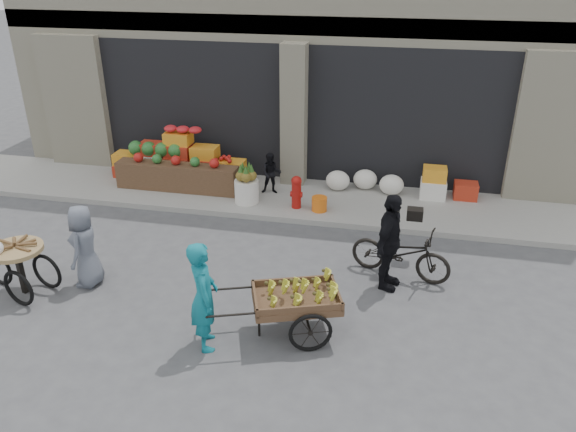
% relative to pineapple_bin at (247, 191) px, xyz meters
% --- Properties ---
extents(ground, '(80.00, 80.00, 0.00)m').
position_rel_pineapple_bin_xyz_m(ground, '(0.75, -3.60, -0.37)').
color(ground, '#424244').
rests_on(ground, ground).
extents(sidewalk, '(18.00, 2.20, 0.12)m').
position_rel_pineapple_bin_xyz_m(sidewalk, '(0.75, 0.50, -0.31)').
color(sidewalk, gray).
rests_on(sidewalk, ground).
extents(building, '(14.00, 6.45, 7.00)m').
position_rel_pineapple_bin_xyz_m(building, '(0.75, 4.43, 3.00)').
color(building, beige).
rests_on(building, ground).
extents(fruit_display, '(3.10, 1.12, 1.24)m').
position_rel_pineapple_bin_xyz_m(fruit_display, '(-1.73, 0.78, 0.30)').
color(fruit_display, '#AC2B17').
rests_on(fruit_display, sidewalk).
extents(pineapple_bin, '(0.52, 0.52, 0.50)m').
position_rel_pineapple_bin_xyz_m(pineapple_bin, '(0.00, 0.00, 0.00)').
color(pineapple_bin, silver).
rests_on(pineapple_bin, sidewalk).
extents(fire_hydrant, '(0.22, 0.22, 0.71)m').
position_rel_pineapple_bin_xyz_m(fire_hydrant, '(1.10, -0.05, 0.13)').
color(fire_hydrant, '#A5140F').
rests_on(fire_hydrant, sidewalk).
extents(orange_bucket, '(0.32, 0.32, 0.30)m').
position_rel_pineapple_bin_xyz_m(orange_bucket, '(1.60, -0.10, -0.10)').
color(orange_bucket, orange).
rests_on(orange_bucket, sidewalk).
extents(right_bay_goods, '(3.35, 0.60, 0.70)m').
position_rel_pineapple_bin_xyz_m(right_bay_goods, '(3.36, 1.10, 0.04)').
color(right_bay_goods, silver).
rests_on(right_bay_goods, sidewalk).
extents(seated_person, '(0.51, 0.43, 0.93)m').
position_rel_pineapple_bin_xyz_m(seated_person, '(0.40, 0.60, 0.21)').
color(seated_person, black).
rests_on(seated_person, sidewalk).
extents(banana_cart, '(2.23, 1.46, 0.87)m').
position_rel_pineapple_bin_xyz_m(banana_cart, '(1.87, -4.12, 0.26)').
color(banana_cart, brown).
rests_on(banana_cart, ground).
extents(vendor_woman, '(0.59, 0.70, 1.63)m').
position_rel_pineapple_bin_xyz_m(vendor_woman, '(0.73, -4.63, 0.45)').
color(vendor_woman, '#106E7D').
rests_on(vendor_woman, ground).
extents(tricycle_cart, '(1.46, 1.02, 0.95)m').
position_rel_pineapple_bin_xyz_m(tricycle_cart, '(-2.64, -3.98, 0.20)').
color(tricycle_cart, '#9E7F51').
rests_on(tricycle_cart, ground).
extents(vendor_grey, '(0.51, 0.73, 1.42)m').
position_rel_pineapple_bin_xyz_m(vendor_grey, '(-1.73, -3.51, 0.34)').
color(vendor_grey, slate).
rests_on(vendor_grey, ground).
extents(bicycle, '(1.81, 1.01, 0.90)m').
position_rel_pineapple_bin_xyz_m(bicycle, '(3.32, -2.17, 0.08)').
color(bicycle, black).
rests_on(bicycle, ground).
extents(cyclist, '(0.64, 1.04, 1.66)m').
position_rel_pineapple_bin_xyz_m(cyclist, '(3.12, -2.57, 0.46)').
color(cyclist, black).
rests_on(cyclist, ground).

